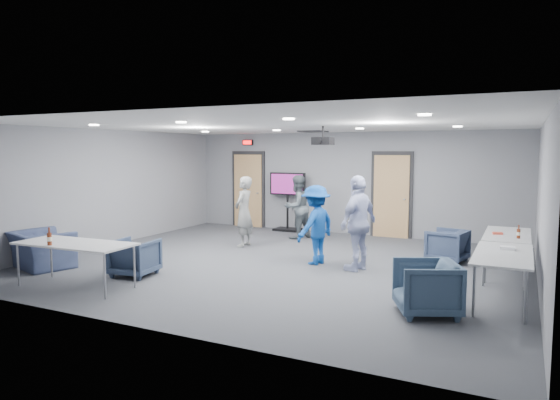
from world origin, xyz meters
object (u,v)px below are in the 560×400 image
at_px(person_d, 316,225).
at_px(bottle_right, 519,233).
at_px(bottle_front, 49,239).
at_px(chair_front_a, 135,257).
at_px(chair_right_c, 426,288).
at_px(table_front_left, 75,245).
at_px(table_right_a, 507,236).
at_px(tv_stand, 287,198).
at_px(table_right_b, 503,256).
at_px(person_b, 297,207).
at_px(person_a, 244,212).
at_px(person_c, 358,223).
at_px(projector, 323,141).
at_px(chair_front_b, 42,250).
at_px(chair_right_a, 447,245).

bearing_deg(person_d, bottle_right, 110.17).
bearing_deg(bottle_front, person_d, 49.76).
distance_m(person_d, chair_front_a, 3.43).
height_order(chair_right_c, table_front_left, chair_right_c).
height_order(person_d, table_right_a, person_d).
relative_size(table_front_left, tv_stand, 1.25).
relative_size(table_right_b, tv_stand, 1.16).
bearing_deg(bottle_right, person_b, 157.34).
height_order(person_a, chair_right_c, person_a).
xyz_separation_m(chair_right_c, tv_stand, (-4.74, 5.64, 0.55)).
height_order(table_front_left, tv_stand, tv_stand).
bearing_deg(chair_front_a, table_right_a, -160.47).
relative_size(person_d, table_front_left, 0.77).
relative_size(person_d, table_right_a, 0.85).
xyz_separation_m(person_c, bottle_front, (-3.96, -3.46, -0.05)).
relative_size(person_c, tv_stand, 1.10).
distance_m(person_b, person_c, 3.53).
height_order(person_a, table_right_b, person_a).
bearing_deg(projector, bottle_front, -131.45).
distance_m(chair_right_c, tv_stand, 7.39).
height_order(person_d, table_front_left, person_d).
bearing_deg(chair_front_a, bottle_front, 60.97).
bearing_deg(table_right_b, table_right_a, 0.00).
xyz_separation_m(person_c, table_right_b, (2.48, -1.00, -0.20)).
bearing_deg(person_b, person_c, 66.58).
bearing_deg(person_a, table_right_a, 84.15).
distance_m(table_front_left, tv_stand, 6.78).
bearing_deg(chair_right_c, bottle_front, -99.87).
distance_m(table_right_b, projector, 3.97).
distance_m(table_right_b, tv_stand, 7.28).
relative_size(bottle_front, tv_stand, 0.18).
height_order(person_a, table_front_left, person_a).
distance_m(person_a, person_c, 3.26).
bearing_deg(chair_front_b, person_b, -104.18).
bearing_deg(person_b, chair_front_b, -7.07).
xyz_separation_m(person_c, chair_front_a, (-3.44, -2.14, -0.55)).
xyz_separation_m(person_b, person_d, (1.50, -2.45, -0.03)).
height_order(chair_right_c, projector, projector).
bearing_deg(table_front_left, person_a, 77.69).
bearing_deg(person_d, person_b, -133.64).
xyz_separation_m(person_b, table_right_a, (4.89, -1.68, -0.12)).
xyz_separation_m(chair_right_a, table_front_left, (-5.15, -4.61, 0.36)).
height_order(person_c, table_right_a, person_c).
relative_size(chair_right_a, projector, 1.86).
bearing_deg(chair_front_a, person_d, -145.66).
bearing_deg(person_d, projector, 176.30).
bearing_deg(person_d, chair_right_c, 63.87).
bearing_deg(person_a, bottle_front, -15.12).
height_order(person_b, table_right_a, person_b).
xyz_separation_m(chair_right_a, projector, (-2.23, -1.14, 2.08)).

